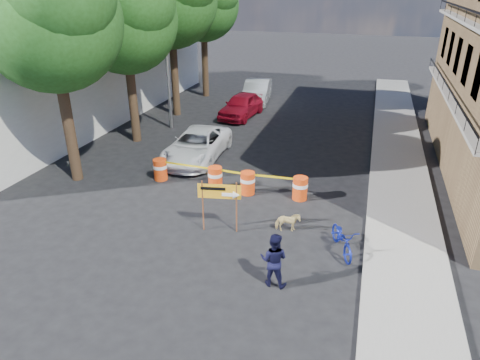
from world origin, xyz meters
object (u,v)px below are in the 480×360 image
Objects in this scene: dog at (288,222)px; detour_sign at (225,196)px; barrel_mid_right at (248,183)px; barrel_far_right at (300,188)px; suv_white at (197,145)px; barrel_far_left at (160,169)px; sedan_silver at (257,91)px; sedan_red at (242,105)px; bicycle at (344,226)px; barrel_mid_left at (215,177)px; pedestrian at (274,260)px.

detour_sign is at bearing 90.16° from dog.
barrel_mid_right is 1.00× the size of barrel_far_right.
suv_white is at bearing 153.45° from barrel_far_right.
sedan_silver is (0.60, 13.31, 0.29)m from barrel_far_left.
sedan_red is (-3.32, 12.86, -0.61)m from detour_sign.
bicycle is 14.78m from sedan_red.
sedan_silver is (-3.25, 13.50, 0.29)m from barrel_mid_right.
barrel_mid_left is 10.05m from sedan_red.
dog is (5.90, -2.49, -0.13)m from barrel_far_left.
bicycle reaches higher than barrel_far_left.
barrel_mid_right is 0.50× the size of bicycle.
detour_sign reaches higher than sedan_red.
detour_sign is 3.12m from pedestrian.
bicycle is at bearing -12.59° from detour_sign.
barrel_mid_left is 1.11× the size of dog.
pedestrian is 2.84m from dog.
suv_white reaches higher than barrel_far_left.
barrel_mid_left is 4.18m from dog.
detour_sign is 0.39× the size of sedan_silver.
sedan_red is (0.60, 9.78, 0.25)m from barrel_far_left.
sedan_silver is (-5.45, 18.61, -0.04)m from pedestrian.
sedan_silver is at bearing 87.75° from suv_white.
pedestrian is (2.20, -5.11, 0.32)m from barrel_mid_right.
sedan_red is (-7.12, 12.95, -0.18)m from bicycle.
barrel_far_left is 13.33m from sedan_silver.
sedan_silver reaches higher than suv_white.
detour_sign is at bearing -38.20° from barrel_far_left.
detour_sign reaches higher than pedestrian.
barrel_far_right is at bearing -76.21° from sedan_silver.
detour_sign is 0.43× the size of sedan_red.
bicycle reaches higher than suv_white.
sedan_silver is (-7.12, 16.48, -0.14)m from bicycle.
detour_sign is 6.60m from suv_white.
bicycle is (1.67, 2.12, 0.11)m from pedestrian.
pedestrian is at bearing -88.16° from barrel_far_right.
sedan_red reaches higher than barrel_mid_left.
detour_sign is 2.24× the size of dog.
detour_sign is at bearing -64.21° from barrel_mid_left.
barrel_mid_left reaches higher than dog.
barrel_mid_left is 6.10m from bicycle.
dog is 7.34m from suv_white.
pedestrian is (2.14, -2.21, -0.53)m from detour_sign.
barrel_far_right is 11.17m from sedan_red.
suv_white is (-3.32, 5.66, -0.66)m from detour_sign.
sedan_red is at bearing 108.06° from barrel_mid_right.
pedestrian is at bearing -55.47° from barrel_mid_left.
dog is at bearing -48.38° from barrel_mid_right.
bicycle is at bearing -54.50° from sedan_red.
barrel_mid_right is at bearing -65.24° from sedan_red.
suv_white reaches higher than barrel_mid_left.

